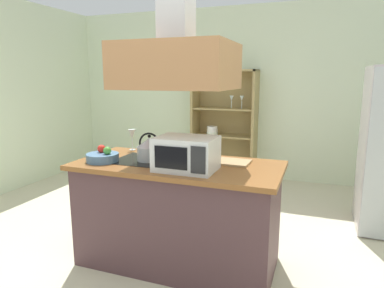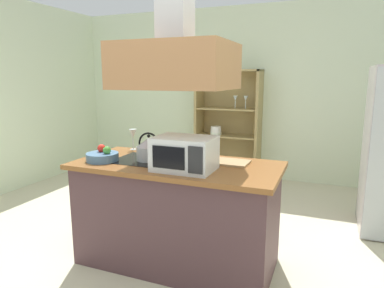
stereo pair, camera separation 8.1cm
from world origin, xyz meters
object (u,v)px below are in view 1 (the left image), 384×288
Objects in this scene: dish_cabinet at (224,131)px; fruit_bowl at (103,157)px; kettle at (150,149)px; microwave at (186,154)px; cutting_board at (229,162)px; wine_glass_on_counter at (132,135)px.

dish_cabinet reaches higher than fruit_bowl.
kettle is 0.40m from fruit_bowl.
microwave is (0.47, -2.89, 0.27)m from dish_cabinet.
wine_glass_on_counter reaches higher than cutting_board.
cutting_board is 1.24× the size of fruit_bowl.
wine_glass_on_counter is (-0.37, 0.34, 0.05)m from kettle.
microwave is at bearing -22.97° from kettle.
kettle is at bearing 24.78° from fruit_bowl.
microwave reaches higher than kettle.
microwave is 0.77m from fruit_bowl.
wine_glass_on_counter is 0.52m from fruit_bowl.
cutting_board is (0.66, 0.16, -0.09)m from kettle.
kettle reaches higher than cutting_board.
fruit_bowl is at bearing -155.22° from kettle.
microwave is at bearing -0.42° from fruit_bowl.
dish_cabinet is 6.27× the size of fruit_bowl.
microwave is at bearing -80.70° from dish_cabinet.
wine_glass_on_counter is at bearing 146.61° from microwave.
dish_cabinet is 2.73m from kettle.
dish_cabinet is 2.91m from fruit_bowl.
dish_cabinet is 2.94m from microwave.
cutting_board is 0.44m from microwave.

